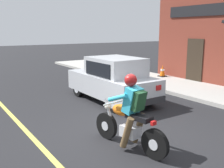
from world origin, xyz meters
TOP-DOWN VIEW (x-y plane):
  - ground_plane at (0.00, 0.00)m, footprint 80.00×80.00m
  - sidewalk_curb at (5.30, 3.00)m, footprint 2.60×22.00m
  - lane_stripe at (-1.80, 3.00)m, footprint 0.12×19.80m
  - motorcycle_with_rider at (-0.24, -0.64)m, footprint 0.67×2.01m
  - car_hatchback at (1.64, 2.75)m, footprint 1.65×3.79m
  - traffic_cone at (6.14, 4.80)m, footprint 0.36×0.36m

SIDE VIEW (x-z plane):
  - ground_plane at x=0.00m, z-range 0.00..0.00m
  - lane_stripe at x=-1.80m, z-range 0.00..0.01m
  - sidewalk_curb at x=5.30m, z-range 0.00..0.14m
  - traffic_cone at x=6.14m, z-range 0.13..0.73m
  - motorcycle_with_rider at x=-0.24m, z-range -0.13..1.49m
  - car_hatchback at x=1.64m, z-range -0.02..1.55m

